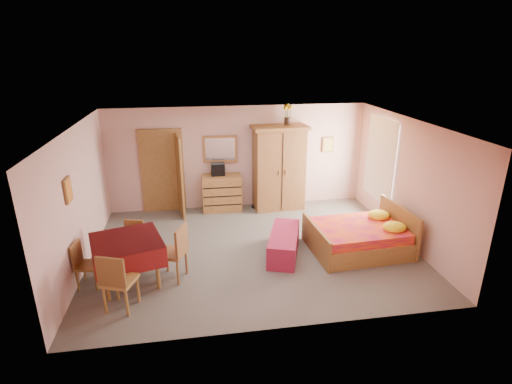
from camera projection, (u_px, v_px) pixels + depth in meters
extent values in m
plane|color=#6A645D|center=(254.00, 249.00, 8.25)|extent=(6.50, 6.50, 0.00)
plane|color=brown|center=(253.00, 124.00, 7.37)|extent=(6.50, 6.50, 0.00)
cube|color=#D5A29A|center=(238.00, 158.00, 10.13)|extent=(6.50, 0.10, 2.60)
cube|color=#D5A29A|center=(281.00, 251.00, 5.49)|extent=(6.50, 0.10, 2.60)
cube|color=#D5A29A|center=(79.00, 200.00, 7.32)|extent=(0.10, 5.00, 2.60)
cube|color=#D5A29A|center=(407.00, 182.00, 8.30)|extent=(0.10, 5.00, 2.60)
cube|color=#9E6B35|center=(163.00, 172.00, 9.91)|extent=(1.06, 0.12, 2.15)
cube|color=white|center=(380.00, 160.00, 9.36)|extent=(0.08, 1.40, 1.95)
cube|color=orange|center=(68.00, 190.00, 6.63)|extent=(0.04, 0.32, 0.42)
cube|color=#D8BF59|center=(328.00, 145.00, 10.37)|extent=(0.30, 0.04, 0.40)
cube|color=#A56D38|center=(222.00, 193.00, 10.11)|extent=(0.99, 0.51, 0.93)
cube|color=white|center=(220.00, 149.00, 9.93)|extent=(0.86, 0.11, 0.68)
cube|color=black|center=(218.00, 169.00, 9.93)|extent=(0.33, 0.25, 0.30)
cube|color=black|center=(257.00, 168.00, 10.08)|extent=(0.31, 0.31, 2.10)
cube|color=brown|center=(279.00, 168.00, 10.05)|extent=(1.41, 0.80, 2.14)
cube|color=gold|center=(287.00, 114.00, 9.69)|extent=(0.22, 0.22, 0.52)
cube|color=#BD1248|center=(358.00, 230.00, 8.09)|extent=(1.99, 1.61, 0.88)
cube|color=maroon|center=(284.00, 243.00, 7.99)|extent=(0.95, 1.52, 0.47)
cube|color=maroon|center=(129.00, 261.00, 6.97)|extent=(1.41, 1.41, 0.83)
cube|color=#AF7E3B|center=(120.00, 280.00, 6.25)|extent=(0.59, 0.59, 1.01)
cube|color=#B06F3B|center=(132.00, 244.00, 7.60)|extent=(0.46, 0.46, 0.83)
cube|color=olive|center=(88.00, 265.00, 6.85)|extent=(0.43, 0.43, 0.84)
cube|color=#9A6034|center=(171.00, 252.00, 7.06)|extent=(0.61, 0.61, 1.03)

